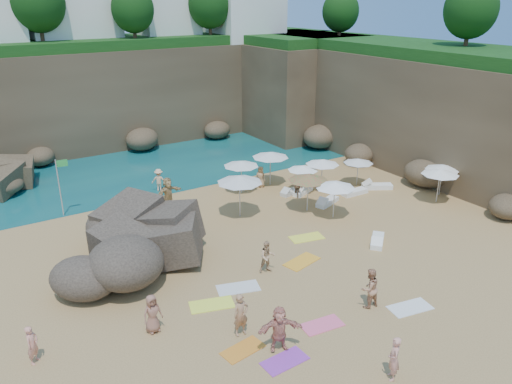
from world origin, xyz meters
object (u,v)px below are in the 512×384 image
parasol_0 (241,163)px  person_stand_4 (261,177)px  person_stand_1 (370,288)px  person_stand_2 (159,180)px  person_stand_6 (394,359)px  person_stand_0 (32,345)px  rock_outcrop (137,258)px  person_stand_3 (298,186)px  person_stand_5 (168,193)px  flag_pole (60,180)px  parasol_2 (358,161)px  lounger_0 (303,191)px  parasol_1 (240,179)px

parasol_0 → person_stand_4: 2.04m
person_stand_1 → person_stand_2: person_stand_1 is taller
person_stand_6 → person_stand_1: bearing=-176.9°
person_stand_1 → person_stand_0: bearing=-13.8°
person_stand_1 → person_stand_6: bearing=59.9°
parasol_0 → person_stand_1: size_ratio=1.31×
rock_outcrop → person_stand_2: 9.08m
rock_outcrop → parasol_0: size_ratio=2.98×
person_stand_3 → person_stand_0: bearing=109.5°
person_stand_1 → person_stand_5: 14.39m
flag_pole → person_stand_2: 6.39m
parasol_2 → rock_outcrop: bearing=-174.2°
parasol_2 → person_stand_6: parasol_2 is taller
person_stand_1 → parasol_0: bearing=-95.6°
parasol_2 → person_stand_3: 4.87m
lounger_0 → person_stand_4: bearing=101.4°
person_stand_0 → parasol_2: bearing=-31.3°
person_stand_1 → lounger_0: bearing=-111.9°
person_stand_6 → rock_outcrop: bearing=-124.4°
flag_pole → parasol_1: flag_pole is taller
parasol_2 → person_stand_5: 12.81m
parasol_2 → lounger_0: 4.39m
rock_outcrop → parasol_2: bearing=5.8°
person_stand_6 → person_stand_0: bearing=-89.6°
person_stand_1 → person_stand_4: size_ratio=1.21×
person_stand_4 → person_stand_5: person_stand_5 is taller
lounger_0 → person_stand_4: person_stand_4 is taller
parasol_0 → person_stand_0: size_ratio=1.55×
rock_outcrop → flag_pole: size_ratio=1.98×
parasol_2 → person_stand_4: (-5.71, 3.24, -1.01)m
person_stand_2 → person_stand_4: (6.03, -2.99, -0.04)m
parasol_0 → parasol_2: (7.31, -3.11, -0.26)m
lounger_0 → person_stand_1: bearing=-138.9°
lounger_0 → person_stand_6: bearing=-140.9°
person_stand_0 → person_stand_3: 18.64m
lounger_0 → parasol_1: bearing=166.0°
person_stand_2 → person_stand_4: bearing=-173.8°
parasol_0 → person_stand_1: 14.17m
parasol_1 → person_stand_2: (-2.41, 6.31, -1.53)m
person_stand_5 → person_stand_1: bearing=-95.6°
person_stand_0 → person_stand_1: person_stand_1 is taller
person_stand_1 → person_stand_3: 12.23m
parasol_2 → person_stand_5: person_stand_5 is taller
lounger_0 → person_stand_5: 8.75m
parasol_2 → person_stand_3: bearing=175.0°
person_stand_2 → lounger_0: bearing=177.4°
rock_outcrop → flag_pole: bearing=103.6°
person_stand_0 → person_stand_3: person_stand_3 is taller
parasol_0 → person_stand_4: (1.59, 0.13, -1.27)m
parasol_2 → person_stand_0: 22.98m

